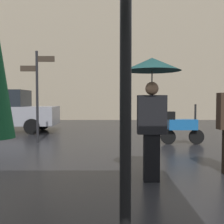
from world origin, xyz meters
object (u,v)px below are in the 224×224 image
Objects in this scene: parked_scooter at (181,126)px; street_signpost at (37,87)px; pedestrian_with_umbrella at (152,87)px; parked_car_left at (1,111)px.

street_signpost is at bearing 160.99° from parked_scooter.
pedestrian_with_umbrella is at bearing -126.44° from parked_scooter.
parked_scooter is 0.46× the size of street_signpost.
parked_car_left is at bearing -1.11° from pedestrian_with_umbrella.
street_signpost reaches higher than pedestrian_with_umbrella.
parked_car_left is at bearing 128.95° from street_signpost.
pedestrian_with_umbrella is 0.45× the size of parked_car_left.
street_signpost is (2.36, -2.92, 0.86)m from parked_car_left.
pedestrian_with_umbrella is 4.17m from parked_scooter.
parked_scooter is 0.29× the size of parked_car_left.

